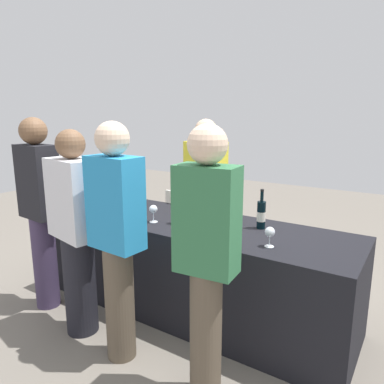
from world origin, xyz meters
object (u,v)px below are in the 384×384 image
Objects in this scene: wine_bottle_4 at (261,214)px; guest_1 at (76,229)px; wine_bottle_2 at (207,204)px; wine_glass_1 at (126,202)px; wine_bottle_0 at (135,194)px; menu_board at (182,223)px; wine_glass_4 at (198,217)px; wine_glass_0 at (120,199)px; wine_glass_5 at (270,233)px; wine_glass_2 at (153,210)px; wine_bottle_3 at (217,207)px; guest_0 at (40,206)px; guest_2 at (117,234)px; guest_3 at (206,255)px; wine_bottle_1 at (139,197)px; ice_bucket at (112,194)px; server_pouring at (205,194)px; wine_glass_3 at (176,211)px.

wine_bottle_4 is 1.40m from guest_1.
wine_bottle_2 is 0.72m from wine_glass_1.
wine_bottle_0 is 0.41× the size of menu_board.
wine_bottle_0 reaches higher than wine_glass_4.
wine_glass_0 is 0.10× the size of guest_1.
menu_board is (-1.55, 1.22, -0.51)m from wine_glass_5.
wine_glass_2 is (-0.27, -0.39, -0.00)m from wine_bottle_2.
wine_bottle_2 is 0.94× the size of wine_bottle_3.
wine_glass_1 is at bearing -16.13° from wine_glass_0.
wine_bottle_0 is 0.87m from guest_0.
guest_2 reaches higher than guest_1.
wine_bottle_4 is 2.19× the size of wine_glass_4.
guest_0 is 1.01× the size of guest_3.
guest_0 is at bearing -95.42° from menu_board.
wine_glass_4 is at bearing -5.52° from wine_glass_0.
wine_bottle_0 is at bearing 178.99° from wine_bottle_4.
wine_bottle_0 is at bearing 166.50° from wine_glass_5.
wine_glass_2 is 1.02× the size of wine_glass_4.
menu_board is at bearing 109.71° from guest_1.
wine_bottle_1 is 1.21m from wine_bottle_4.
wine_bottle_2 is at bearing 8.98° from ice_bucket.
guest_3 is 2.34m from menu_board.
server_pouring is at bearing 140.37° from wine_glass_5.
wine_glass_4 is 1.36m from guest_0.
wine_bottle_3 reaches higher than wine_bottle_2.
wine_glass_3 is 1.44m from menu_board.
wine_bottle_4 is (1.32, -0.02, 0.00)m from wine_bottle_0.
wine_bottle_0 is 2.17× the size of wine_glass_4.
wine_glass_5 is at bearing 17.81° from guest_0.
guest_2 reaches higher than wine_bottle_1.
guest_3 is at bearing -46.87° from menu_board.
wine_glass_5 is 0.62× the size of ice_bucket.
wine_bottle_4 reaches higher than wine_bottle_2.
wine_glass_2 is 1.42m from menu_board.
guest_1 is at bearing -127.57° from wine_glass_3.
wine_bottle_0 is 1.66m from guest_3.
wine_glass_2 is 1.00m from wine_glass_5.
guest_2 is at bearing -144.75° from wine_glass_5.
wine_glass_3 is at bearing -2.05° from wine_glass_1.
wine_bottle_1 is at bearing -171.62° from wine_bottle_2.
guest_2 is 2.01m from menu_board.
wine_glass_0 is 0.09× the size of guest_0.
server_pouring is 1.00× the size of guest_2.
wine_glass_0 is 0.85m from server_pouring.
wine_bottle_0 is at bearing -177.05° from wine_bottle_2.
menu_board is at bearing 98.65° from wine_glass_1.
guest_0 is 1.01× the size of guest_2.
guest_2 is 0.68m from guest_3.
wine_bottle_4 is at bearing 59.55° from guest_2.
wine_glass_3 reaches higher than wine_glass_5.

